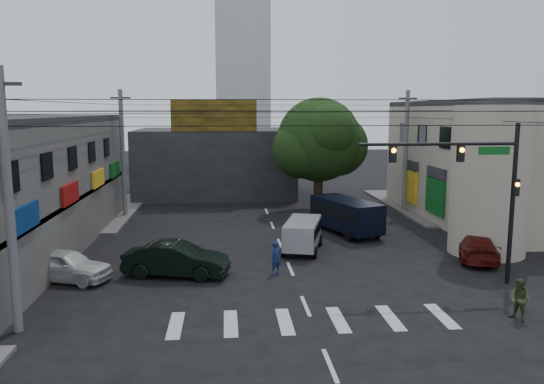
{
  "coord_description": "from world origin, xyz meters",
  "views": [
    {
      "loc": [
        -3.11,
        -23.0,
        7.75
      ],
      "look_at": [
        -0.73,
        4.0,
        3.54
      ],
      "focal_mm": 35.0,
      "sensor_mm": 36.0,
      "label": 1
    }
  ],
  "objects": [
    {
      "name": "ground",
      "position": [
        0.0,
        0.0,
        0.0
      ],
      "size": [
        160.0,
        160.0,
        0.0
      ],
      "primitive_type": "plane",
      "color": "black",
      "rests_on": "ground"
    },
    {
      "name": "traffic_officer",
      "position": [
        -0.78,
        1.2,
        0.8
      ],
      "size": [
        0.94,
        0.93,
        1.61
      ],
      "primitive_type": "imported",
      "rotation": [
        0.0,
        0.0,
        0.6
      ],
      "color": "navy",
      "rests_on": "ground"
    },
    {
      "name": "sidewalk_far_left",
      "position": [
        -18.0,
        18.0,
        0.07
      ],
      "size": [
        16.0,
        16.0,
        0.15
      ],
      "primitive_type": "cube",
      "color": "#514F4C",
      "rests_on": "ground"
    },
    {
      "name": "street_tree",
      "position": [
        4.0,
        17.0,
        5.47
      ],
      "size": [
        6.4,
        6.4,
        8.7
      ],
      "color": "black",
      "rests_on": "ground"
    },
    {
      "name": "sidewalk_far_right",
      "position": [
        18.0,
        18.0,
        0.07
      ],
      "size": [
        16.0,
        16.0,
        0.15
      ],
      "primitive_type": "cube",
      "color": "#514F4C",
      "rests_on": "ground"
    },
    {
      "name": "utility_pole_far_right",
      "position": [
        10.5,
        16.0,
        4.6
      ],
      "size": [
        0.32,
        0.32,
        9.2
      ],
      "primitive_type": "cylinder",
      "color": "#59595B",
      "rests_on": "ground"
    },
    {
      "name": "building_far",
      "position": [
        -4.0,
        26.0,
        3.0
      ],
      "size": [
        14.0,
        10.0,
        6.0
      ],
      "primitive_type": "cube",
      "color": "#232326",
      "rests_on": "ground"
    },
    {
      "name": "billboard",
      "position": [
        -4.0,
        21.1,
        7.3
      ],
      "size": [
        7.0,
        0.3,
        2.6
      ],
      "primitive_type": "cube",
      "color": "olive",
      "rests_on": "building_far"
    },
    {
      "name": "maroon_sedan",
      "position": [
        9.9,
        2.81,
        0.67
      ],
      "size": [
        4.71,
        5.77,
        1.34
      ],
      "primitive_type": "imported",
      "rotation": [
        0.0,
        0.0,
        2.81
      ],
      "color": "#500F0B",
      "rests_on": "ground"
    },
    {
      "name": "building_right",
      "position": [
        18.0,
        13.0,
        4.0
      ],
      "size": [
        14.0,
        18.0,
        8.0
      ],
      "primitive_type": "cube",
      "color": "#9F937E",
      "rests_on": "ground"
    },
    {
      "name": "corner_column",
      "position": [
        11.0,
        4.0,
        4.0
      ],
      "size": [
        4.0,
        4.0,
        8.0
      ],
      "primitive_type": "cylinder",
      "color": "#9F937E",
      "rests_on": "ground"
    },
    {
      "name": "utility_pole_far_left",
      "position": [
        -10.5,
        16.0,
        4.6
      ],
      "size": [
        0.32,
        0.32,
        9.2
      ],
      "primitive_type": "cylinder",
      "color": "#59595B",
      "rests_on": "ground"
    },
    {
      "name": "dark_sedan",
      "position": [
        -5.48,
        1.38,
        0.8
      ],
      "size": [
        3.79,
        5.61,
        1.61
      ],
      "primitive_type": "imported",
      "rotation": [
        0.0,
        0.0,
        1.35
      ],
      "color": "black",
      "rests_on": "ground"
    },
    {
      "name": "silver_minivan",
      "position": [
        1.08,
        5.3,
        0.86
      ],
      "size": [
        4.87,
        3.76,
        1.72
      ],
      "primitive_type": null,
      "rotation": [
        0.0,
        0.0,
        1.3
      ],
      "color": "#A6A8AE",
      "rests_on": "ground"
    },
    {
      "name": "tower_distant",
      "position": [
        0.0,
        70.0,
        22.0
      ],
      "size": [
        9.0,
        9.0,
        44.0
      ],
      "primitive_type": "cube",
      "color": "silver",
      "rests_on": "ground"
    },
    {
      "name": "traffic_gantry",
      "position": [
        7.82,
        -1.0,
        4.83
      ],
      "size": [
        7.1,
        0.35,
        7.2
      ],
      "color": "black",
      "rests_on": "ground"
    },
    {
      "name": "white_compact",
      "position": [
        -10.47,
        1.12,
        0.73
      ],
      "size": [
        4.42,
        5.37,
        1.46
      ],
      "primitive_type": "imported",
      "rotation": [
        0.0,
        0.0,
        1.23
      ],
      "color": "silver",
      "rests_on": "ground"
    },
    {
      "name": "navy_van",
      "position": [
        4.42,
        9.22,
        1.08
      ],
      "size": [
        6.81,
        5.72,
        2.17
      ],
      "primitive_type": null,
      "rotation": [
        0.0,
        0.0,
        1.94
      ],
      "color": "black",
      "rests_on": "ground"
    },
    {
      "name": "pedestrian_olive",
      "position": [
        7.7,
        -5.09,
        0.79
      ],
      "size": [
        1.28,
        1.25,
        1.58
      ],
      "primitive_type": "imported",
      "rotation": [
        0.0,
        0.0,
        -1.06
      ],
      "color": "#354620",
      "rests_on": "ground"
    },
    {
      "name": "utility_pole_near_left",
      "position": [
        -10.5,
        -4.5,
        4.6
      ],
      "size": [
        0.32,
        0.32,
        9.2
      ],
      "primitive_type": "cylinder",
      "color": "#59595B",
      "rests_on": "ground"
    }
  ]
}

